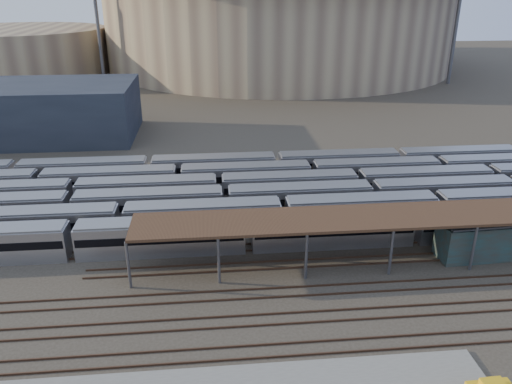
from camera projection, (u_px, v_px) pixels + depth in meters
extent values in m
plane|color=#383026|center=(214.00, 291.00, 47.81)|extent=(420.00, 420.00, 0.00)
cube|color=silver|center=(248.00, 234.00, 54.80)|extent=(112.00, 2.90, 3.60)
cube|color=silver|center=(283.00, 215.00, 59.05)|extent=(112.00, 2.90, 3.60)
cube|color=silver|center=(226.00, 203.00, 62.32)|extent=(112.00, 2.90, 3.60)
cube|color=silver|center=(219.00, 191.00, 66.11)|extent=(112.00, 2.90, 3.60)
cube|color=silver|center=(179.00, 180.00, 69.48)|extent=(112.00, 2.90, 3.60)
cube|color=silver|center=(277.00, 167.00, 74.60)|extent=(112.00, 2.90, 3.60)
cylinder|color=#56555A|center=(128.00, 265.00, 47.33)|extent=(0.30, 0.30, 5.00)
cylinder|color=#56555A|center=(136.00, 238.00, 52.28)|extent=(0.30, 0.30, 5.00)
cylinder|color=#56555A|center=(219.00, 261.00, 48.08)|extent=(0.30, 0.30, 5.00)
cylinder|color=#56555A|center=(217.00, 235.00, 53.04)|extent=(0.30, 0.30, 5.00)
cylinder|color=#56555A|center=(306.00, 256.00, 48.84)|extent=(0.30, 0.30, 5.00)
cylinder|color=#56555A|center=(297.00, 231.00, 53.79)|extent=(0.30, 0.30, 5.00)
cylinder|color=#56555A|center=(391.00, 252.00, 49.59)|extent=(0.30, 0.30, 5.00)
cylinder|color=#56555A|center=(374.00, 228.00, 54.55)|extent=(0.30, 0.30, 5.00)
cylinder|color=#56555A|center=(473.00, 248.00, 50.35)|extent=(0.30, 0.30, 5.00)
cylinder|color=#56555A|center=(449.00, 224.00, 55.30)|extent=(0.30, 0.30, 5.00)
cube|color=#392317|center=(425.00, 215.00, 51.42)|extent=(60.00, 6.00, 0.30)
cube|color=#4C3323|center=(214.00, 300.00, 46.17)|extent=(170.00, 0.12, 0.18)
cube|color=#4C3323|center=(214.00, 291.00, 47.55)|extent=(170.00, 0.12, 0.18)
cube|color=#4C3323|center=(215.00, 328.00, 42.50)|extent=(170.00, 0.12, 0.18)
cube|color=#4C3323|center=(215.00, 317.00, 43.88)|extent=(170.00, 0.12, 0.18)
cube|color=#4C3323|center=(216.00, 361.00, 38.83)|extent=(170.00, 0.12, 0.18)
cube|color=#4C3323|center=(216.00, 348.00, 40.21)|extent=(170.00, 0.12, 0.18)
cylinder|color=tan|center=(278.00, 24.00, 173.01)|extent=(116.00, 116.00, 28.00)
cylinder|color=tan|center=(18.00, 51.00, 159.08)|extent=(56.00, 56.00, 14.00)
cube|color=#1E232D|center=(20.00, 111.00, 93.25)|extent=(42.00, 20.00, 10.00)
cylinder|color=#56555A|center=(97.00, 18.00, 139.10)|extent=(1.00, 1.00, 36.00)
cylinder|color=#56555A|center=(457.00, 19.00, 138.72)|extent=(1.00, 1.00, 36.00)
cylinder|color=#56555A|center=(178.00, 9.00, 186.73)|extent=(1.00, 1.00, 36.00)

